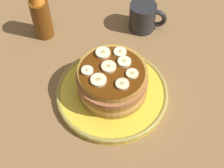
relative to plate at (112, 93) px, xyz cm
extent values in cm
cube|color=olive|center=(0.00, 0.00, -2.54)|extent=(140.00, 140.00, 3.00)
cylinder|color=yellow|center=(0.00, 0.00, -0.24)|extent=(27.42, 27.42, 1.61)
torus|color=#A49342|center=(0.00, 0.00, 0.33)|extent=(27.73, 27.73, 1.13)
cylinder|color=#A7772D|center=(0.08, 0.53, 1.34)|extent=(17.05, 17.05, 1.54)
cylinder|color=tan|center=(0.35, 0.19, 2.89)|extent=(16.02, 16.02, 1.54)
cylinder|color=#AA7228|center=(0.03, -0.05, 4.43)|extent=(16.13, 16.13, 1.54)
cylinder|color=#A05E37|center=(-0.18, 0.06, 5.98)|extent=(16.77, 16.77, 1.54)
cylinder|color=#B38032|center=(0.00, 0.52, 7.52)|extent=(16.12, 16.12, 1.54)
cylinder|color=#592B0A|center=(0.00, 0.00, 8.38)|extent=(15.09, 15.09, 0.16)
cylinder|color=#F7E9B9|center=(-0.95, 0.99, 8.69)|extent=(3.43, 3.43, 0.80)
cylinder|color=tan|center=(-0.95, 0.99, 9.13)|extent=(0.96, 0.96, 0.08)
cylinder|color=#F8F2C6|center=(-5.48, -1.02, 8.71)|extent=(2.72, 2.72, 0.82)
cylinder|color=tan|center=(-5.48, -1.02, 9.16)|extent=(0.76, 0.76, 0.08)
cylinder|color=#F8EBC3|center=(0.88, 5.90, 8.63)|extent=(3.03, 3.03, 0.67)
cylinder|color=tan|center=(0.88, 5.90, 9.01)|extent=(0.85, 0.85, 0.08)
cylinder|color=#F0E9B3|center=(4.59, -0.02, 8.62)|extent=(2.84, 2.84, 0.65)
cylinder|color=tan|center=(4.59, -0.02, 8.98)|extent=(0.80, 0.80, 0.08)
cylinder|color=#F6E7BC|center=(-2.45, -3.16, 8.70)|extent=(3.58, 3.58, 0.82)
cylinder|color=tan|center=(-2.45, -3.16, 9.15)|extent=(1.00, 1.00, 0.08)
cylinder|color=#FBE1B2|center=(2.89, -3.32, 8.70)|extent=(3.02, 3.02, 0.81)
cylinder|color=tan|center=(2.89, -3.32, 9.14)|extent=(0.85, 0.85, 0.08)
cylinder|color=#EFECC3|center=(-3.02, 4.80, 8.74)|extent=(3.48, 3.48, 0.90)
cylinder|color=tan|center=(-3.02, 4.80, 9.23)|extent=(0.98, 0.98, 0.08)
cylinder|color=#F4ECC5|center=(2.35, 2.99, 8.74)|extent=(3.12, 3.12, 0.89)
cylinder|color=tan|center=(2.35, 2.99, 9.22)|extent=(0.87, 0.87, 0.08)
cylinder|color=#262628|center=(4.25, 25.28, 3.06)|extent=(7.58, 7.58, 8.21)
cylinder|color=black|center=(4.25, 25.28, 6.35)|extent=(6.44, 6.44, 0.49)
torus|color=#262628|center=(8.23, 25.28, 3.06)|extent=(5.96, 1.36, 5.96)
cylinder|color=brown|center=(-22.79, 17.60, 4.77)|extent=(5.29, 5.29, 11.63)
camera|label=1|loc=(7.86, -43.70, 64.55)|focal=50.78mm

